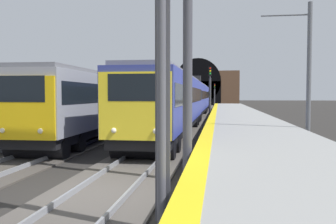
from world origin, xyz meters
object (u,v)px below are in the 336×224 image
object	(u,v)px
train_main_approaching	(193,98)
railway_signal_mid	(210,87)
train_adjacent_platform	(140,99)
catenary_mast_near	(308,73)
railway_signal_far	(215,92)
railway_signal_near	(162,41)

from	to	relation	value
train_main_approaching	railway_signal_mid	size ratio (longest dim) A/B	9.93
train_adjacent_platform	catenary_mast_near	size ratio (longest dim) A/B	5.93
railway_signal_far	railway_signal_near	bearing A→B (deg)	0.00
railway_signal_mid	catenary_mast_near	size ratio (longest dim) A/B	0.82
train_adjacent_platform	railway_signal_far	xyz separation A→B (m)	(49.88, -6.40, 0.92)
train_main_approaching	train_adjacent_platform	size ratio (longest dim) A/B	1.38
railway_signal_near	railway_signal_mid	xyz separation A→B (m)	(34.55, 0.00, -0.09)
train_main_approaching	railway_signal_far	xyz separation A→B (m)	(41.56, -1.94, 0.91)
train_adjacent_platform	railway_signal_far	bearing A→B (deg)	171.81
train_main_approaching	railway_signal_far	size ratio (longest dim) A/B	11.17
railway_signal_far	catenary_mast_near	distance (m)	65.14
railway_signal_near	railway_signal_mid	bearing A→B (deg)	-180.00
railway_signal_mid	railway_signal_far	size ratio (longest dim) A/B	1.12
railway_signal_mid	railway_signal_far	bearing A→B (deg)	-180.00
train_adjacent_platform	catenary_mast_near	xyz separation A→B (m)	(-15.04, -11.68, 1.43)
train_main_approaching	railway_signal_far	bearing A→B (deg)	177.55
train_main_approaching	railway_signal_far	distance (m)	41.62
train_main_approaching	railway_signal_mid	distance (m)	2.36
train_adjacent_platform	railway_signal_mid	bearing A→B (deg)	140.01
railway_signal_far	railway_signal_mid	bearing A→B (deg)	0.00
train_main_approaching	catenary_mast_near	size ratio (longest dim) A/B	8.18
train_main_approaching	railway_signal_mid	world-z (taller)	railway_signal_mid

